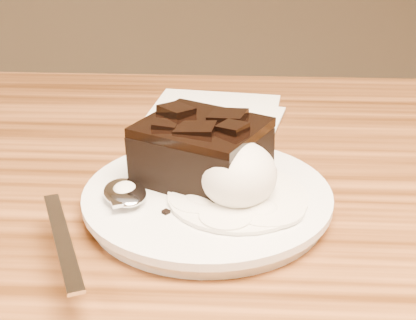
{
  "coord_description": "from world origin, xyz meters",
  "views": [
    {
      "loc": [
        -0.06,
        -0.39,
        1.0
      ],
      "look_at": [
        -0.08,
        0.05,
        0.79
      ],
      "focal_mm": 51.55,
      "sensor_mm": 36.0,
      "label": 1
    }
  ],
  "objects_px": {
    "plate": "(207,200)",
    "brownie": "(202,154)",
    "napkin": "(213,112)",
    "ice_cream_scoop": "(238,174)",
    "spoon": "(125,194)"
  },
  "relations": [
    {
      "from": "plate",
      "to": "brownie",
      "type": "distance_m",
      "value": 0.04
    },
    {
      "from": "plate",
      "to": "napkin",
      "type": "distance_m",
      "value": 0.21
    },
    {
      "from": "plate",
      "to": "ice_cream_scoop",
      "type": "distance_m",
      "value": 0.04
    },
    {
      "from": "ice_cream_scoop",
      "to": "napkin",
      "type": "xyz_separation_m",
      "value": [
        -0.03,
        0.22,
        -0.04
      ]
    },
    {
      "from": "ice_cream_scoop",
      "to": "spoon",
      "type": "height_order",
      "value": "ice_cream_scoop"
    },
    {
      "from": "plate",
      "to": "brownie",
      "type": "xyz_separation_m",
      "value": [
        -0.01,
        0.02,
        0.03
      ]
    },
    {
      "from": "plate",
      "to": "spoon",
      "type": "relative_size",
      "value": 1.09
    },
    {
      "from": "spoon",
      "to": "plate",
      "type": "bearing_deg",
      "value": -6.72
    },
    {
      "from": "spoon",
      "to": "napkin",
      "type": "relative_size",
      "value": 1.29
    },
    {
      "from": "plate",
      "to": "spoon",
      "type": "distance_m",
      "value": 0.07
    },
    {
      "from": "brownie",
      "to": "napkin",
      "type": "relative_size",
      "value": 0.65
    },
    {
      "from": "brownie",
      "to": "spoon",
      "type": "bearing_deg",
      "value": -144.19
    },
    {
      "from": "ice_cream_scoop",
      "to": "spoon",
      "type": "distance_m",
      "value": 0.09
    },
    {
      "from": "plate",
      "to": "brownie",
      "type": "height_order",
      "value": "brownie"
    },
    {
      "from": "ice_cream_scoop",
      "to": "napkin",
      "type": "height_order",
      "value": "ice_cream_scoop"
    }
  ]
}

